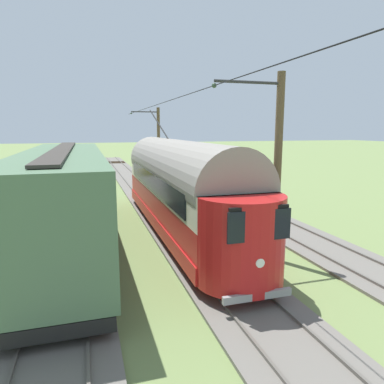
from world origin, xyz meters
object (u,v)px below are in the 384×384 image
at_px(catenary_pole_foreground, 158,143).
at_px(track_end_bumper, 77,175).
at_px(catenary_pole_mid_near, 276,166).
at_px(switch_stand, 204,175).
at_px(vintage_streetcar, 178,184).
at_px(boxcar_adjacent, 65,195).

bearing_deg(catenary_pole_foreground, track_end_bumper, -25.04).
bearing_deg(catenary_pole_foreground, catenary_pole_mid_near, 90.00).
height_order(catenary_pole_foreground, catenary_pole_mid_near, same).
relative_size(catenary_pole_foreground, switch_stand, 5.43).
distance_m(catenary_pole_foreground, track_end_bumper, 8.65).
height_order(catenary_pole_mid_near, track_end_bumper, catenary_pole_mid_near).
relative_size(vintage_streetcar, catenary_pole_mid_near, 2.42).
bearing_deg(catenary_pole_mid_near, track_end_bumper, -73.35).
xyz_separation_m(vintage_streetcar, boxcar_adjacent, (4.95, 0.89, -0.09)).
bearing_deg(catenary_pole_foreground, vintage_streetcar, 81.82).
distance_m(vintage_streetcar, switch_stand, 15.75).
height_order(boxcar_adjacent, catenary_pole_foreground, catenary_pole_foreground).
height_order(catenary_pole_mid_near, switch_stand, catenary_pole_mid_near).
xyz_separation_m(catenary_pole_foreground, switch_stand, (-3.82, 1.99, -2.80)).
xyz_separation_m(boxcar_adjacent, catenary_pole_mid_near, (-7.31, 3.75, 1.34)).
relative_size(boxcar_adjacent, catenary_pole_mid_near, 2.22).
xyz_separation_m(catenary_pole_mid_near, track_end_bumper, (7.31, -24.44, -3.11)).
bearing_deg(catenary_pole_mid_near, switch_stand, -101.35).
relative_size(boxcar_adjacent, track_end_bumper, 8.27).
relative_size(catenary_pole_mid_near, switch_stand, 5.43).
bearing_deg(catenary_pole_mid_near, boxcar_adjacent, -27.14).
bearing_deg(vintage_streetcar, track_end_bumper, -75.96).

